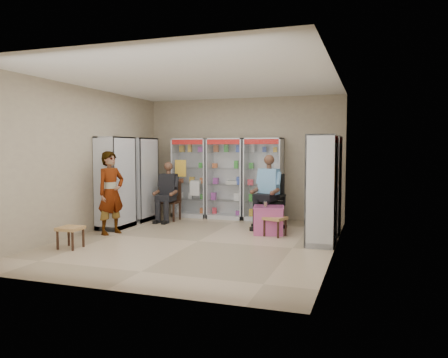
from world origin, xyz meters
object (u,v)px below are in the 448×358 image
(cabinet_back_left, at_px, (191,178))
(seated_shopkeeper, at_px, (269,194))
(wooden_chair, at_px, (170,201))
(cabinet_left_far, at_px, (141,179))
(pink_trunk, at_px, (269,220))
(woven_stool_a, at_px, (275,226))
(cabinet_left_near, at_px, (116,183))
(cabinet_back_right, at_px, (263,179))
(woven_stool_b, at_px, (71,237))
(cabinet_back_mid, at_px, (226,179))
(office_chair, at_px, (270,201))
(cabinet_right_near, at_px, (322,190))
(standing_man, at_px, (111,193))
(cabinet_right_far, at_px, (328,185))

(cabinet_back_left, xyz_separation_m, seated_shopkeeper, (2.25, -0.89, -0.24))
(wooden_chair, height_order, seated_shopkeeper, seated_shopkeeper)
(cabinet_back_left, height_order, cabinet_left_far, same)
(pink_trunk, height_order, woven_stool_a, pink_trunk)
(cabinet_left_near, xyz_separation_m, woven_stool_a, (3.50, 0.25, -0.81))
(cabinet_back_right, bearing_deg, woven_stool_b, -122.10)
(cabinet_back_left, distance_m, cabinet_back_mid, 0.95)
(cabinet_back_left, height_order, woven_stool_b, cabinet_back_left)
(seated_shopkeeper, relative_size, pink_trunk, 2.57)
(cabinet_left_near, relative_size, pink_trunk, 3.41)
(seated_shopkeeper, relative_size, woven_stool_a, 3.89)
(cabinet_left_near, distance_m, office_chair, 3.42)
(cabinet_left_near, xyz_separation_m, seated_shopkeeper, (3.18, 1.14, -0.24))
(cabinet_back_mid, height_order, seated_shopkeeper, cabinet_back_mid)
(cabinet_back_mid, height_order, office_chair, cabinet_back_mid)
(pink_trunk, distance_m, woven_stool_b, 3.84)
(cabinet_right_near, distance_m, cabinet_left_far, 4.65)
(office_chair, distance_m, standing_man, 3.42)
(cabinet_back_mid, distance_m, woven_stool_a, 2.54)
(standing_man, bearing_deg, cabinet_back_mid, -11.06)
(cabinet_right_near, distance_m, woven_stool_b, 4.56)
(cabinet_right_near, height_order, cabinet_left_near, same)
(cabinet_back_mid, relative_size, woven_stool_b, 5.25)
(cabinet_back_mid, height_order, cabinet_right_far, same)
(cabinet_right_far, bearing_deg, wooden_chair, 83.96)
(cabinet_right_far, relative_size, office_chair, 1.69)
(cabinet_back_right, distance_m, seated_shopkeeper, 0.99)
(cabinet_right_near, xyz_separation_m, wooden_chair, (-3.78, 1.50, -0.53))
(cabinet_right_near, bearing_deg, standing_man, 95.55)
(cabinet_left_far, xyz_separation_m, seated_shopkeeper, (3.18, 0.04, -0.24))
(cabinet_right_near, distance_m, office_chair, 1.93)
(cabinet_right_near, bearing_deg, pink_trunk, 60.41)
(cabinet_back_left, relative_size, cabinet_right_far, 1.00)
(cabinet_right_near, bearing_deg, woven_stool_b, 113.02)
(wooden_chair, bearing_deg, pink_trunk, -17.94)
(woven_stool_b, bearing_deg, standing_man, 92.12)
(cabinet_back_mid, relative_size, wooden_chair, 2.13)
(cabinet_right_near, bearing_deg, seated_shopkeeper, 43.71)
(wooden_chair, height_order, office_chair, office_chair)
(seated_shopkeeper, height_order, pink_trunk, seated_shopkeeper)
(cabinet_back_right, relative_size, standing_man, 1.18)
(cabinet_right_near, bearing_deg, woven_stool_a, 64.72)
(office_chair, relative_size, pink_trunk, 2.02)
(wooden_chair, bearing_deg, cabinet_back_mid, 31.31)
(office_chair, xyz_separation_m, pink_trunk, (0.15, -0.75, -0.31))
(wooden_chair, distance_m, office_chair, 2.50)
(cabinet_back_mid, relative_size, cabinet_right_far, 1.00)
(woven_stool_b, bearing_deg, seated_shopkeeper, 47.37)
(cabinet_back_right, xyz_separation_m, pink_trunk, (0.50, -1.59, -0.72))
(cabinet_left_far, distance_m, office_chair, 3.21)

